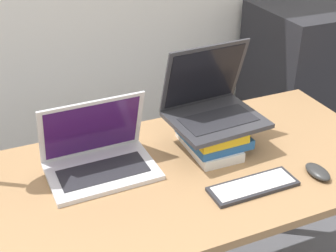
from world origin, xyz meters
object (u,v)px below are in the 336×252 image
(laptop_on_books, at_px, (212,105))
(mini_fridge, at_px, (295,97))
(laptop_left, at_px, (99,156))
(book_stack, at_px, (211,137))
(mouse, at_px, (318,172))
(wireless_keyboard, at_px, (253,186))

(laptop_on_books, bearing_deg, mini_fridge, 34.96)
(laptop_left, bearing_deg, laptop_on_books, -0.13)
(book_stack, bearing_deg, laptop_on_books, 66.03)
(laptop_left, bearing_deg, mini_fridge, 25.29)
(laptop_left, distance_m, mouse, 0.72)
(laptop_left, height_order, wireless_keyboard, laptop_left)
(book_stack, height_order, mouse, book_stack)
(book_stack, distance_m, mouse, 0.38)
(laptop_left, xyz_separation_m, mouse, (0.65, -0.32, -0.04))
(laptop_left, xyz_separation_m, wireless_keyboard, (0.42, -0.30, -0.04))
(book_stack, xyz_separation_m, mouse, (0.25, -0.28, -0.04))
(wireless_keyboard, bearing_deg, laptop_left, 144.72)
(laptop_on_books, xyz_separation_m, wireless_keyboard, (-0.00, -0.29, -0.15))
(laptop_left, xyz_separation_m, book_stack, (0.40, -0.04, 0.00))
(book_stack, height_order, wireless_keyboard, book_stack)
(laptop_left, relative_size, wireless_keyboard, 1.23)
(wireless_keyboard, distance_m, mouse, 0.23)
(laptop_on_books, height_order, mouse, laptop_on_books)
(mouse, bearing_deg, laptop_on_books, 125.74)
(laptop_left, relative_size, laptop_on_books, 1.09)
(laptop_on_books, xyz_separation_m, mouse, (0.23, -0.32, -0.14))
(laptop_left, height_order, laptop_on_books, laptop_on_books)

